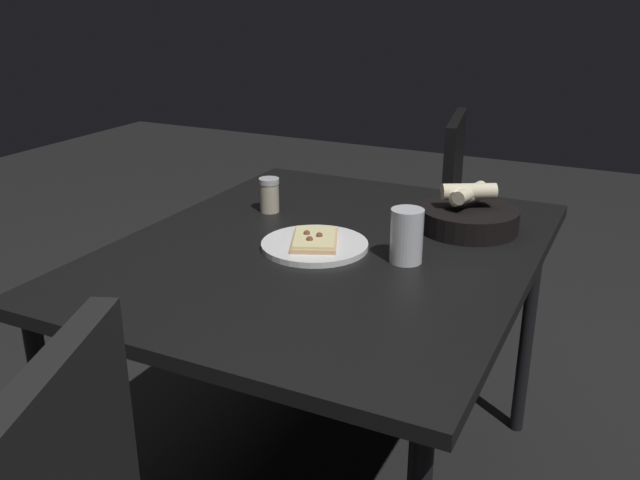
% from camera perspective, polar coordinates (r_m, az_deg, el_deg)
% --- Properties ---
extents(dining_table, '(1.16, 0.95, 0.73)m').
position_cam_1_polar(dining_table, '(1.66, 0.54, -2.35)').
color(dining_table, black).
rests_on(dining_table, ground).
extents(pizza_plate, '(0.25, 0.25, 0.04)m').
position_cam_1_polar(pizza_plate, '(1.62, -0.45, -0.32)').
color(pizza_plate, white).
rests_on(pizza_plate, dining_table).
extents(bread_basket, '(0.25, 0.25, 0.12)m').
position_cam_1_polar(bread_basket, '(1.78, 12.18, 1.98)').
color(bread_basket, black).
rests_on(bread_basket, dining_table).
extents(beer_glass, '(0.07, 0.07, 0.12)m').
position_cam_1_polar(beer_glass, '(1.54, 7.18, 0.17)').
color(beer_glass, silver).
rests_on(beer_glass, dining_table).
extents(pepper_shaker, '(0.06, 0.06, 0.09)m').
position_cam_1_polar(pepper_shaker, '(1.88, -4.22, 3.58)').
color(pepper_shaker, '#BFB299').
rests_on(pepper_shaker, dining_table).
extents(chair_far, '(0.51, 0.51, 0.86)m').
position_cam_1_polar(chair_far, '(2.64, 8.16, 2.46)').
color(chair_far, '#272727').
rests_on(chair_far, ground).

